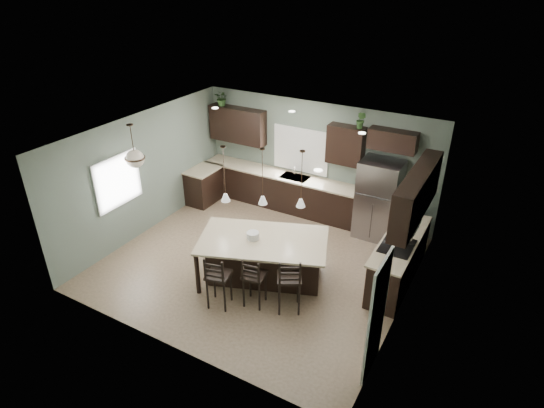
{
  "coord_description": "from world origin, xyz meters",
  "views": [
    {
      "loc": [
        4.15,
        -6.76,
        5.62
      ],
      "look_at": [
        0.1,
        0.4,
        1.25
      ],
      "focal_mm": 30.0,
      "sensor_mm": 36.0,
      "label": 1
    }
  ],
  "objects_px": {
    "bar_stool_center": "(255,281)",
    "bar_stool_right": "(289,283)",
    "kitchen_island": "(263,259)",
    "refrigerator": "(378,200)",
    "bar_stool_left": "(219,280)",
    "plant_back_left": "(222,98)",
    "serving_dish": "(253,236)"
  },
  "relations": [
    {
      "from": "bar_stool_center",
      "to": "bar_stool_right",
      "type": "bearing_deg",
      "value": 7.28
    },
    {
      "from": "kitchen_island",
      "to": "bar_stool_right",
      "type": "bearing_deg",
      "value": -53.5
    },
    {
      "from": "kitchen_island",
      "to": "bar_stool_center",
      "type": "distance_m",
      "value": 0.78
    },
    {
      "from": "refrigerator",
      "to": "bar_stool_left",
      "type": "xyz_separation_m",
      "value": [
        -1.71,
        -3.79,
        -0.37
      ]
    },
    {
      "from": "refrigerator",
      "to": "bar_stool_center",
      "type": "bearing_deg",
      "value": -108.58
    },
    {
      "from": "bar_stool_right",
      "to": "plant_back_left",
      "type": "bearing_deg",
      "value": 107.81
    },
    {
      "from": "bar_stool_left",
      "to": "bar_stool_center",
      "type": "relative_size",
      "value": 1.05
    },
    {
      "from": "kitchen_island",
      "to": "plant_back_left",
      "type": "relative_size",
      "value": 6.27
    },
    {
      "from": "refrigerator",
      "to": "kitchen_island",
      "type": "height_order",
      "value": "refrigerator"
    },
    {
      "from": "bar_stool_center",
      "to": "bar_stool_right",
      "type": "distance_m",
      "value": 0.64
    },
    {
      "from": "refrigerator",
      "to": "kitchen_island",
      "type": "xyz_separation_m",
      "value": [
        -1.4,
        -2.71,
        -0.46
      ]
    },
    {
      "from": "serving_dish",
      "to": "bar_stool_right",
      "type": "xyz_separation_m",
      "value": [
        1.05,
        -0.48,
        -0.42
      ]
    },
    {
      "from": "bar_stool_right",
      "to": "plant_back_left",
      "type": "relative_size",
      "value": 2.96
    },
    {
      "from": "kitchen_island",
      "to": "refrigerator",
      "type": "bearing_deg",
      "value": 41.92
    },
    {
      "from": "kitchen_island",
      "to": "bar_stool_right",
      "type": "relative_size",
      "value": 2.12
    },
    {
      "from": "refrigerator",
      "to": "serving_dish",
      "type": "relative_size",
      "value": 7.71
    },
    {
      "from": "refrigerator",
      "to": "kitchen_island",
      "type": "distance_m",
      "value": 3.09
    },
    {
      "from": "kitchen_island",
      "to": "bar_stool_center",
      "type": "height_order",
      "value": "bar_stool_center"
    },
    {
      "from": "bar_stool_left",
      "to": "plant_back_left",
      "type": "bearing_deg",
      "value": 109.41
    },
    {
      "from": "refrigerator",
      "to": "serving_dish",
      "type": "xyz_separation_m",
      "value": [
        -1.59,
        -2.79,
        0.07
      ]
    },
    {
      "from": "bar_stool_left",
      "to": "bar_stool_center",
      "type": "bearing_deg",
      "value": 18.35
    },
    {
      "from": "bar_stool_center",
      "to": "plant_back_left",
      "type": "xyz_separation_m",
      "value": [
        -3.19,
        3.7,
        2.07
      ]
    },
    {
      "from": "serving_dish",
      "to": "plant_back_left",
      "type": "height_order",
      "value": "plant_back_left"
    },
    {
      "from": "bar_stool_center",
      "to": "refrigerator",
      "type": "bearing_deg",
      "value": 62.45
    },
    {
      "from": "refrigerator",
      "to": "bar_stool_center",
      "type": "height_order",
      "value": "refrigerator"
    },
    {
      "from": "bar_stool_right",
      "to": "plant_back_left",
      "type": "xyz_separation_m",
      "value": [
        -3.8,
        3.52,
        2.02
      ]
    },
    {
      "from": "refrigerator",
      "to": "serving_dish",
      "type": "bearing_deg",
      "value": -119.75
    },
    {
      "from": "bar_stool_right",
      "to": "plant_back_left",
      "type": "height_order",
      "value": "plant_back_left"
    },
    {
      "from": "kitchen_island",
      "to": "serving_dish",
      "type": "distance_m",
      "value": 0.57
    },
    {
      "from": "bar_stool_center",
      "to": "bar_stool_right",
      "type": "xyz_separation_m",
      "value": [
        0.61,
        0.18,
        0.05
      ]
    },
    {
      "from": "serving_dish",
      "to": "bar_stool_right",
      "type": "relative_size",
      "value": 0.21
    },
    {
      "from": "bar_stool_center",
      "to": "kitchen_island",
      "type": "bearing_deg",
      "value": 99.58
    }
  ]
}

